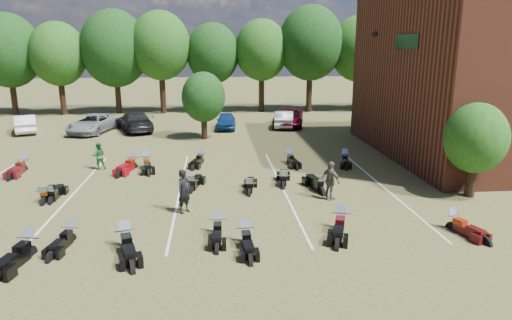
{
  "coord_description": "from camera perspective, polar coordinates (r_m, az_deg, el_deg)",
  "views": [
    {
      "loc": [
        -1.31,
        -18.18,
        6.9
      ],
      "look_at": [
        0.78,
        4.0,
        1.2
      ],
      "focal_mm": 32.0,
      "sensor_mm": 36.0,
      "label": 1
    }
  ],
  "objects": [
    {
      "name": "motorcycle_5",
      "position": [
        17.96,
        10.49,
        -8.49
      ],
      "size": [
        1.5,
        2.5,
        1.33
      ],
      "primitive_type": null,
      "rotation": [
        0.0,
        0.0,
        -0.34
      ],
      "color": "black",
      "rests_on": "ground"
    },
    {
      "name": "young_tree_midfield",
      "position": [
        33.9,
        -6.59,
        7.81
      ],
      "size": [
        3.2,
        3.2,
        4.7
      ],
      "color": "black",
      "rests_on": "ground"
    },
    {
      "name": "tree_line",
      "position": [
        47.18,
        -5.16,
        13.58
      ],
      "size": [
        56.0,
        6.0,
        9.79
      ],
      "color": "black",
      "rests_on": "ground"
    },
    {
      "name": "person_green",
      "position": [
        27.1,
        -19.07,
        0.49
      ],
      "size": [
        0.88,
        0.76,
        1.55
      ],
      "primitive_type": "imported",
      "rotation": [
        0.0,
        0.0,
        3.4
      ],
      "color": "#246032",
      "rests_on": "ground"
    },
    {
      "name": "person_grey",
      "position": [
        20.88,
        9.31,
        -2.56
      ],
      "size": [
        0.92,
        1.12,
        1.79
      ],
      "primitive_type": "imported",
      "rotation": [
        0.0,
        0.0,
        2.12
      ],
      "color": "#534C47",
      "rests_on": "ground"
    },
    {
      "name": "car_6",
      "position": [
        39.21,
        4.05,
        5.27
      ],
      "size": [
        3.46,
        5.65,
        1.46
      ],
      "primitive_type": "imported",
      "rotation": [
        0.0,
        0.0,
        -0.21
      ],
      "color": "#510414",
      "rests_on": "ground"
    },
    {
      "name": "motorcycle_17",
      "position": [
        26.93,
        -13.54,
        -0.9
      ],
      "size": [
        1.23,
        2.5,
        1.33
      ],
      "primitive_type": null,
      "rotation": [
        0.0,
        0.0,
        0.2
      ],
      "color": "black",
      "rests_on": "ground"
    },
    {
      "name": "motorcycle_19",
      "position": [
        27.26,
        4.15,
        -0.35
      ],
      "size": [
        0.9,
        2.16,
        1.17
      ],
      "primitive_type": null,
      "rotation": [
        0.0,
        0.0,
        0.11
      ],
      "color": "black",
      "rests_on": "ground"
    },
    {
      "name": "motorcycle_8",
      "position": [
        22.37,
        -24.99,
        -5.01
      ],
      "size": [
        0.78,
        2.16,
        1.19
      ],
      "primitive_type": null,
      "rotation": [
        0.0,
        0.0,
        3.19
      ],
      "color": "black",
      "rests_on": "ground"
    },
    {
      "name": "motorcycle_4",
      "position": [
        16.52,
        -1.36,
        -10.35
      ],
      "size": [
        0.76,
        2.15,
        1.19
      ],
      "primitive_type": null,
      "rotation": [
        0.0,
        0.0,
        0.04
      ],
      "color": "black",
      "rests_on": "ground"
    },
    {
      "name": "motorcycle_0",
      "position": [
        17.33,
        -26.39,
        -10.71
      ],
      "size": [
        1.2,
        2.53,
        1.35
      ],
      "primitive_type": null,
      "rotation": [
        0.0,
        0.0,
        -0.18
      ],
      "color": "black",
      "rests_on": "ground"
    },
    {
      "name": "motorcycle_12",
      "position": [
        22.55,
        3.45,
        -3.5
      ],
      "size": [
        1.07,
        2.42,
        1.3
      ],
      "primitive_type": null,
      "rotation": [
        0.0,
        0.0,
        3.0
      ],
      "color": "black",
      "rests_on": "ground"
    },
    {
      "name": "car_7",
      "position": [
        40.68,
        16.54,
        5.03
      ],
      "size": [
        3.92,
        5.37,
        1.45
      ],
      "primitive_type": "imported",
      "rotation": [
        0.0,
        0.0,
        2.71
      ],
      "color": "#3D3C42",
      "rests_on": "ground"
    },
    {
      "name": "motorcycle_20",
      "position": [
        27.68,
        10.96,
        -0.35
      ],
      "size": [
        1.08,
        2.17,
        1.16
      ],
      "primitive_type": null,
      "rotation": [
        0.0,
        0.0,
        -0.21
      ],
      "color": "black",
      "rests_on": "ground"
    },
    {
      "name": "motorcycle_13",
      "position": [
        21.83,
        8.18,
        -4.23
      ],
      "size": [
        1.14,
        2.54,
        1.37
      ],
      "primitive_type": null,
      "rotation": [
        0.0,
        0.0,
        3.29
      ],
      "color": "black",
      "rests_on": "ground"
    },
    {
      "name": "motorcycle_15",
      "position": [
        26.84,
        -15.04,
        -1.05
      ],
      "size": [
        1.43,
        2.56,
        1.36
      ],
      "primitive_type": null,
      "rotation": [
        0.0,
        0.0,
        -0.28
      ],
      "color": "maroon",
      "rests_on": "ground"
    },
    {
      "name": "car_2",
      "position": [
        38.57,
        -19.81,
        4.3
      ],
      "size": [
        3.42,
        5.63,
        1.46
      ],
      "primitive_type": "imported",
      "rotation": [
        0.0,
        0.0,
        -0.2
      ],
      "color": "gray",
      "rests_on": "ground"
    },
    {
      "name": "motorcycle_11",
      "position": [
        22.1,
        -8.04,
        -3.99
      ],
      "size": [
        1.16,
        2.28,
        1.22
      ],
      "primitive_type": null,
      "rotation": [
        0.0,
        0.0,
        2.92
      ],
      "color": "black",
      "rests_on": "ground"
    },
    {
      "name": "motorcycle_2",
      "position": [
        16.77,
        -15.93,
        -10.53
      ],
      "size": [
        1.41,
        2.53,
        1.34
      ],
      "primitive_type": null,
      "rotation": [
        0.0,
        0.0,
        0.28
      ],
      "color": "black",
      "rests_on": "ground"
    },
    {
      "name": "car_1",
      "position": [
        40.79,
        -26.87,
        4.07
      ],
      "size": [
        2.96,
        4.56,
        1.42
      ],
      "primitive_type": "imported",
      "rotation": [
        0.0,
        0.0,
        3.51
      ],
      "color": "silver",
      "rests_on": "ground"
    },
    {
      "name": "car_5",
      "position": [
        38.82,
        3.57,
        5.14
      ],
      "size": [
        2.26,
        4.47,
        1.41
      ],
      "primitive_type": "imported",
      "rotation": [
        0.0,
        0.0,
        2.95
      ],
      "color": "#AEAEA9",
      "rests_on": "ground"
    },
    {
      "name": "motorcycle_10",
      "position": [
        21.47,
        -0.83,
        -4.39
      ],
      "size": [
        0.96,
        2.22,
        1.2
      ],
      "primitive_type": null,
      "rotation": [
        0.0,
        0.0,
        3.01
      ],
      "color": "black",
      "rests_on": "ground"
    },
    {
      "name": "car_3",
      "position": [
        38.37,
        -14.93,
        4.69
      ],
      "size": [
        3.96,
        5.82,
        1.56
      ],
      "primitive_type": "imported",
      "rotation": [
        0.0,
        0.0,
        3.51
      ],
      "color": "black",
      "rests_on": "ground"
    },
    {
      "name": "person_black",
      "position": [
        19.26,
        -8.97,
        -3.89
      ],
      "size": [
        0.79,
        0.8,
        1.86
      ],
      "primitive_type": "imported",
      "rotation": [
        0.0,
        0.0,
        0.83
      ],
      "color": "black",
      "rests_on": "ground"
    },
    {
      "name": "motorcycle_6",
      "position": [
        19.2,
        23.32,
        -7.95
      ],
      "size": [
        1.27,
        2.17,
        1.15
      ],
      "primitive_type": null,
      "rotation": [
        0.0,
        0.0,
        0.32
      ],
      "color": "#3F090A",
      "rests_on": "ground"
    },
    {
      "name": "parking_lines",
      "position": [
        22.34,
        -9.49,
        -3.83
      ],
      "size": [
        20.1,
        14.0,
        0.01
      ],
      "color": "silver",
      "rests_on": "ground"
    },
    {
      "name": "motorcycle_16",
      "position": [
        27.34,
        -6.83,
        -0.37
      ],
      "size": [
        1.24,
        2.26,
        1.2
      ],
      "primitive_type": null,
      "rotation": [
        0.0,
        0.0,
        -0.28
      ],
      "color": "black",
      "rests_on": "ground"
    },
    {
      "name": "motorcycle_1",
      "position": [
        17.9,
        -22.06,
        -9.44
      ],
      "size": [
        0.97,
        2.09,
        1.12
      ],
      "primitive_type": null,
      "rotation": [
        0.0,
        0.0,
        -0.17
      ],
      "color": "black",
      "rests_on": "ground"
    },
    {
      "name": "motorcycle_3",
      "position": [
        17.32,
        -4.78,
        -9.18
      ],
      "size": [
        0.74,
        2.12,
        1.17
      ],
      "primitive_type": null,
      "rotation": [
        0.0,
        0.0,
        -0.03
      ],
      "color": "black",
      "rests_on": "ground"
    },
    {
      "name": "motorcycle_14",
      "position": [
        28.51,
        -26.98,
        -1.25
      ],
      "size": [
        0.82,
        2.39,
        1.32
      ],
      "primitive_type": null,
      "rotation": [
        0.0,
        0.0,
        -0.03
      ],
      "color": "#510B14",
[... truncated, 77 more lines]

